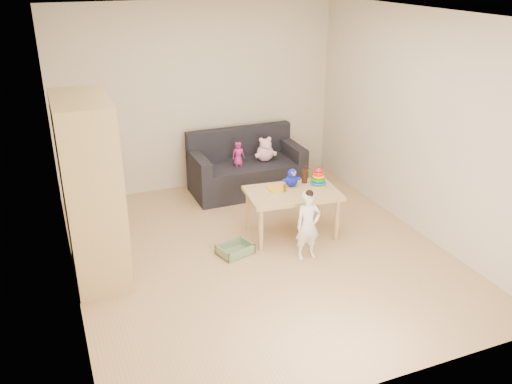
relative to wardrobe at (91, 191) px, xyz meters
name	(u,v)px	position (x,y,z in m)	size (l,w,h in m)	color
room	(261,144)	(1.73, -0.27, 0.35)	(4.50, 4.50, 4.50)	tan
wardrobe	(91,191)	(0.00, 0.00, 0.00)	(0.53, 1.05, 1.89)	#D2B973
sofa	(247,177)	(2.24, 1.46, -0.73)	(1.56, 0.78, 0.44)	black
play_table	(292,213)	(2.26, 0.01, -0.66)	(1.07, 0.68, 0.56)	tan
storage_bin	(235,249)	(1.46, -0.18, -0.89)	(0.37, 0.28, 0.11)	gray
toddler	(308,226)	(2.18, -0.54, -0.56)	(0.28, 0.19, 0.77)	white
pink_bear	(265,151)	(2.50, 1.42, -0.36)	(0.26, 0.22, 0.29)	#FFBBD0
doll	(238,154)	(2.08, 1.39, -0.34)	(0.17, 0.12, 0.34)	#C4247A
ring_stacker	(318,179)	(2.61, 0.05, -0.29)	(0.19, 0.19, 0.22)	yellow
brown_bottle	(305,176)	(2.51, 0.21, -0.29)	(0.07, 0.07, 0.21)	black
blue_plush	(292,177)	(2.32, 0.17, -0.27)	(0.19, 0.15, 0.23)	#1725D1
wooden_figure	(285,187)	(2.17, 0.03, -0.32)	(0.05, 0.04, 0.12)	brown
yellow_book	(277,189)	(2.11, 0.15, -0.37)	(0.20, 0.20, 0.01)	#FAAB1A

